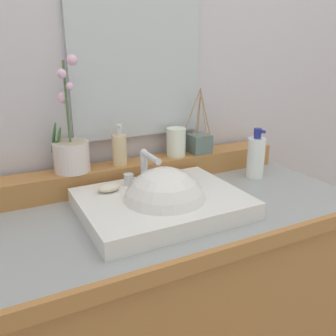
{
  "coord_description": "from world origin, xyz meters",
  "views": [
    {
      "loc": [
        -0.5,
        -0.94,
        1.33
      ],
      "look_at": [
        -0.02,
        -0.01,
        0.97
      ],
      "focal_mm": 38.77,
      "sensor_mm": 36.0,
      "label": 1
    }
  ],
  "objects_px": {
    "sink_basin": "(164,207)",
    "potted_plant": "(71,150)",
    "soap_dispenser": "(119,149)",
    "soap_bar": "(109,188)",
    "tumbler_cup": "(176,142)",
    "reed_diffuser": "(199,143)",
    "lotion_bottle": "(256,157)"
  },
  "relations": [
    {
      "from": "soap_bar",
      "to": "tumbler_cup",
      "type": "relative_size",
      "value": 0.65
    },
    {
      "from": "potted_plant",
      "to": "tumbler_cup",
      "type": "distance_m",
      "value": 0.39
    },
    {
      "from": "soap_dispenser",
      "to": "reed_diffuser",
      "type": "relative_size",
      "value": 0.58
    },
    {
      "from": "potted_plant",
      "to": "soap_dispenser",
      "type": "xyz_separation_m",
      "value": [
        0.16,
        -0.01,
        -0.02
      ]
    },
    {
      "from": "potted_plant",
      "to": "reed_diffuser",
      "type": "bearing_deg",
      "value": -0.56
    },
    {
      "from": "tumbler_cup",
      "to": "sink_basin",
      "type": "bearing_deg",
      "value": -124.71
    },
    {
      "from": "soap_bar",
      "to": "reed_diffuser",
      "type": "distance_m",
      "value": 0.46
    },
    {
      "from": "sink_basin",
      "to": "tumbler_cup",
      "type": "distance_m",
      "value": 0.35
    },
    {
      "from": "sink_basin",
      "to": "soap_dispenser",
      "type": "xyz_separation_m",
      "value": [
        -0.04,
        0.27,
        0.12
      ]
    },
    {
      "from": "tumbler_cup",
      "to": "potted_plant",
      "type": "bearing_deg",
      "value": 179.76
    },
    {
      "from": "tumbler_cup",
      "to": "reed_diffuser",
      "type": "distance_m",
      "value": 0.1
    },
    {
      "from": "reed_diffuser",
      "to": "potted_plant",
      "type": "bearing_deg",
      "value": 179.44
    },
    {
      "from": "soap_bar",
      "to": "potted_plant",
      "type": "xyz_separation_m",
      "value": [
        -0.07,
        0.16,
        0.09
      ]
    },
    {
      "from": "potted_plant",
      "to": "soap_dispenser",
      "type": "height_order",
      "value": "potted_plant"
    },
    {
      "from": "soap_dispenser",
      "to": "lotion_bottle",
      "type": "distance_m",
      "value": 0.52
    },
    {
      "from": "soap_dispenser",
      "to": "tumbler_cup",
      "type": "bearing_deg",
      "value": 2.12
    },
    {
      "from": "sink_basin",
      "to": "soap_bar",
      "type": "distance_m",
      "value": 0.18
    },
    {
      "from": "sink_basin",
      "to": "soap_dispenser",
      "type": "height_order",
      "value": "soap_dispenser"
    },
    {
      "from": "sink_basin",
      "to": "tumbler_cup",
      "type": "bearing_deg",
      "value": 55.29
    },
    {
      "from": "potted_plant",
      "to": "lotion_bottle",
      "type": "bearing_deg",
      "value": -12.73
    },
    {
      "from": "tumbler_cup",
      "to": "lotion_bottle",
      "type": "xyz_separation_m",
      "value": [
        0.27,
        -0.15,
        -0.05
      ]
    },
    {
      "from": "lotion_bottle",
      "to": "tumbler_cup",
      "type": "bearing_deg",
      "value": 150.99
    },
    {
      "from": "potted_plant",
      "to": "tumbler_cup",
      "type": "height_order",
      "value": "potted_plant"
    },
    {
      "from": "lotion_bottle",
      "to": "soap_bar",
      "type": "bearing_deg",
      "value": -178.83
    },
    {
      "from": "soap_dispenser",
      "to": "lotion_bottle",
      "type": "relative_size",
      "value": 0.77
    },
    {
      "from": "lotion_bottle",
      "to": "potted_plant",
      "type": "bearing_deg",
      "value": 167.27
    },
    {
      "from": "sink_basin",
      "to": "potted_plant",
      "type": "relative_size",
      "value": 1.29
    },
    {
      "from": "sink_basin",
      "to": "potted_plant",
      "type": "height_order",
      "value": "potted_plant"
    },
    {
      "from": "sink_basin",
      "to": "potted_plant",
      "type": "distance_m",
      "value": 0.37
    },
    {
      "from": "potted_plant",
      "to": "soap_dispenser",
      "type": "bearing_deg",
      "value": -3.52
    },
    {
      "from": "potted_plant",
      "to": "lotion_bottle",
      "type": "relative_size",
      "value": 1.98
    },
    {
      "from": "sink_basin",
      "to": "potted_plant",
      "type": "bearing_deg",
      "value": 126.56
    }
  ]
}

